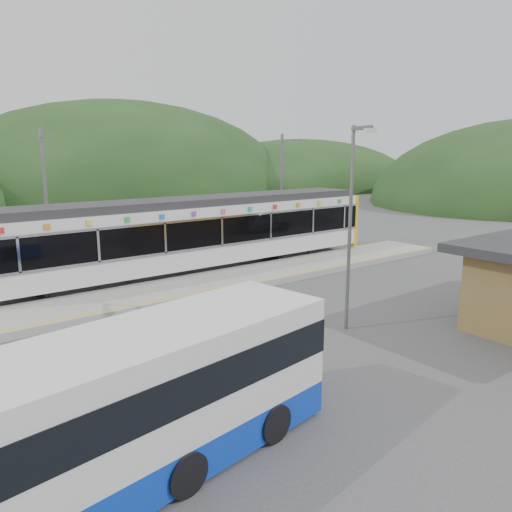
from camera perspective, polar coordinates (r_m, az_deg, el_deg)
ground at (r=20.94m, az=3.58°, el=-4.70°), size 120.00×120.00×0.00m
hills at (r=28.78m, az=5.93°, el=-0.14°), size 146.00×149.00×26.00m
platform at (r=23.39m, az=-1.75°, el=-2.52°), size 26.00×3.20×0.30m
yellow_line at (r=22.35m, az=0.21°, el=-2.80°), size 26.00×0.10×0.01m
train at (r=24.83m, az=-6.76°, el=2.76°), size 20.44×3.01×3.74m
catenary_mast_west at (r=24.55m, az=-22.80°, el=5.55°), size 0.18×1.80×7.00m
catenary_mast_east at (r=31.21m, az=2.99°, el=7.61°), size 0.18×1.80×7.00m
bus at (r=9.41m, az=-18.67°, el=-18.25°), size 10.43×3.83×2.78m
lamp_post at (r=16.55m, az=11.09°, el=4.93°), size 0.49×1.22×6.78m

